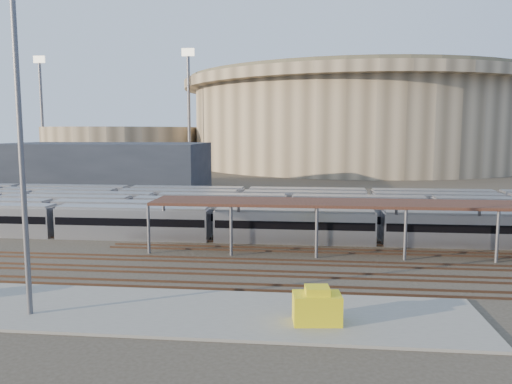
% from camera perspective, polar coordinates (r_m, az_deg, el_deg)
% --- Properties ---
extents(ground, '(420.00, 420.00, 0.00)m').
position_cam_1_polar(ground, '(49.88, -3.73, -7.59)').
color(ground, '#383026').
rests_on(ground, ground).
extents(apron, '(50.00, 9.00, 0.20)m').
position_cam_1_polar(apron, '(37.30, -15.59, -12.75)').
color(apron, gray).
rests_on(apron, ground).
extents(subway_trains, '(123.11, 23.90, 3.60)m').
position_cam_1_polar(subway_trains, '(67.48, -1.36, -2.18)').
color(subway_trains, '#B0B0B4').
rests_on(subway_trains, ground).
extents(inspection_shed, '(60.30, 6.00, 5.30)m').
position_cam_1_polar(inspection_shed, '(53.88, 20.75, -1.53)').
color(inspection_shed, '#5C5C61').
rests_on(inspection_shed, ground).
extents(empty_tracks, '(170.00, 9.62, 0.18)m').
position_cam_1_polar(empty_tracks, '(45.11, -4.83, -9.06)').
color(empty_tracks, '#4C3323').
rests_on(empty_tracks, ground).
extents(stadium, '(124.00, 124.00, 32.50)m').
position_cam_1_polar(stadium, '(188.34, 11.28, 8.03)').
color(stadium, tan).
rests_on(stadium, ground).
extents(secondary_arena, '(56.00, 56.00, 14.00)m').
position_cam_1_polar(secondary_arena, '(190.32, -15.01, 5.06)').
color(secondary_arena, tan).
rests_on(secondary_arena, ground).
extents(service_building, '(42.00, 20.00, 10.00)m').
position_cam_1_polar(service_building, '(111.58, -16.79, 2.80)').
color(service_building, '#1E232D').
rests_on(service_building, ground).
extents(floodlight_0, '(4.00, 1.00, 38.40)m').
position_cam_1_polar(floodlight_0, '(162.35, -7.68, 9.77)').
color(floodlight_0, '#5C5C61').
rests_on(floodlight_0, ground).
extents(floodlight_1, '(4.00, 1.00, 38.40)m').
position_cam_1_polar(floodlight_1, '(191.96, -23.30, 8.83)').
color(floodlight_1, '#5C5C61').
rests_on(floodlight_1, ground).
extents(floodlight_3, '(4.00, 1.00, 38.40)m').
position_cam_1_polar(floodlight_3, '(208.52, 1.06, 9.19)').
color(floodlight_3, '#5C5C61').
rests_on(floodlight_3, ground).
extents(yard_light_pole, '(0.82, 0.36, 20.95)m').
position_cam_1_polar(yard_light_pole, '(36.12, -25.22, 3.50)').
color(yard_light_pole, '#5C5C61').
rests_on(yard_light_pole, apron).
extents(yellow_equipment, '(3.26, 2.24, 1.92)m').
position_cam_1_polar(yellow_equipment, '(33.28, 6.98, -13.05)').
color(yellow_equipment, yellow).
rests_on(yellow_equipment, apron).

